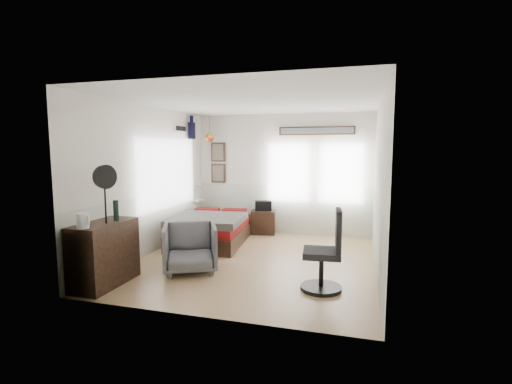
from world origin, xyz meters
TOP-DOWN VIEW (x-y plane):
  - ground_plane at (0.00, 0.00)m, footprint 4.00×4.50m
  - room_shell at (-0.08, 0.19)m, footprint 4.02×4.52m
  - wall_decor at (-1.10, 1.96)m, footprint 3.55×1.32m
  - bed at (-1.20, 0.88)m, footprint 1.50×2.00m
  - dresser at (-1.74, -1.67)m, footprint 0.48×1.00m
  - armchair at (-0.84, -0.80)m, footprint 1.09×1.10m
  - nightstand at (-0.40, 2.05)m, footprint 0.60×0.51m
  - task_chair at (1.30, -1.03)m, footprint 0.56×0.56m
  - kettle at (-1.72, -2.08)m, footprint 0.18×0.15m
  - bottle at (-1.64, -1.51)m, footprint 0.07×0.07m
  - stand_fan at (-1.64, -1.72)m, footprint 0.18×0.32m
  - black_bag at (-0.40, 2.05)m, footprint 0.42×0.33m

SIDE VIEW (x-z plane):
  - ground_plane at x=0.00m, z-range -0.01..0.00m
  - nightstand at x=-0.40m, z-range 0.00..0.53m
  - bed at x=-1.20m, z-range -0.01..0.59m
  - armchair at x=-0.84m, z-range 0.00..0.75m
  - dresser at x=-1.74m, z-range 0.00..0.90m
  - task_chair at x=1.30m, z-range -0.10..1.02m
  - black_bag at x=-0.40m, z-range 0.53..0.75m
  - kettle at x=-1.72m, z-range 0.90..1.10m
  - bottle at x=-1.64m, z-range 0.90..1.20m
  - stand_fan at x=-1.64m, z-range 1.12..1.94m
  - room_shell at x=-0.08m, z-range 0.26..2.97m
  - wall_decor at x=-1.10m, z-range 1.38..2.82m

